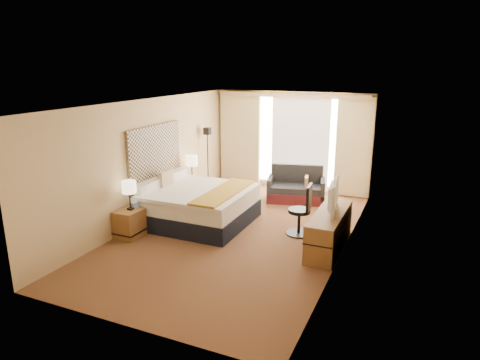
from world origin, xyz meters
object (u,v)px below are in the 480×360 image
at_px(nightstand_right, 193,190).
at_px(floor_lamp, 208,147).
at_px(television, 329,195).
at_px(loveseat, 296,189).
at_px(desk_chair, 302,213).
at_px(bed, 197,205).
at_px(lamp_right, 192,161).
at_px(lamp_left, 129,188).
at_px(nightstand_left, 129,223).
at_px(media_dresser, 329,230).

distance_m(nightstand_right, floor_lamp, 1.26).
relative_size(floor_lamp, television, 1.67).
height_order(loveseat, desk_chair, desk_chair).
relative_size(bed, floor_lamp, 1.27).
distance_m(nightstand_right, desk_chair, 3.24).
height_order(nightstand_right, floor_lamp, floor_lamp).
xyz_separation_m(bed, desk_chair, (2.25, 0.23, 0.07)).
relative_size(lamp_right, television, 0.59).
bearing_deg(lamp_right, nightstand_right, 100.07).
bearing_deg(television, nightstand_right, 61.60).
distance_m(lamp_left, television, 3.78).
relative_size(desk_chair, lamp_right, 1.71).
xyz_separation_m(nightstand_left, lamp_left, (0.02, 0.04, 0.72)).
bearing_deg(loveseat, desk_chair, -84.45).
distance_m(nightstand_right, television, 3.97).
height_order(media_dresser, desk_chair, desk_chair).
xyz_separation_m(nightstand_left, television, (3.65, 1.11, 0.72)).
xyz_separation_m(bed, lamp_right, (-0.80, 1.21, 0.63)).
bearing_deg(nightstand_left, lamp_left, 57.66).
height_order(nightstand_right, media_dresser, media_dresser).
distance_m(bed, television, 2.91).
relative_size(floor_lamp, lamp_left, 2.95).
distance_m(nightstand_right, media_dresser, 3.97).
bearing_deg(lamp_left, nightstand_right, 90.55).
bearing_deg(television, loveseat, 20.92).
bearing_deg(nightstand_right, television, -20.86).
height_order(floor_lamp, lamp_right, floor_lamp).
bearing_deg(media_dresser, television, 130.22).
bearing_deg(floor_lamp, bed, -68.32).
bearing_deg(desk_chair, floor_lamp, 143.44).
xyz_separation_m(desk_chair, television, (0.59, -0.36, 0.53)).
xyz_separation_m(bed, television, (2.84, -0.13, 0.61)).
bearing_deg(desk_chair, nightstand_left, -159.62).
distance_m(nightstand_left, television, 3.88).
bearing_deg(lamp_left, lamp_right, 90.36).
xyz_separation_m(loveseat, lamp_left, (-2.31, -3.50, 0.71)).
bearing_deg(nightstand_left, floor_lamp, 90.51).
bearing_deg(lamp_right, television, -20.23).
relative_size(lamp_left, television, 0.57).
relative_size(nightstand_left, loveseat, 0.36).
distance_m(bed, desk_chair, 2.27).
relative_size(nightstand_right, media_dresser, 0.31).
distance_m(nightstand_left, media_dresser, 3.85).
xyz_separation_m(media_dresser, lamp_right, (-3.69, 1.40, 0.67)).
bearing_deg(nightstand_left, nightstand_right, 90.00).
distance_m(floor_lamp, lamp_left, 3.32).
height_order(nightstand_left, floor_lamp, floor_lamp).
relative_size(nightstand_right, loveseat, 0.36).
relative_size(nightstand_right, television, 0.54).
height_order(loveseat, lamp_left, lamp_left).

